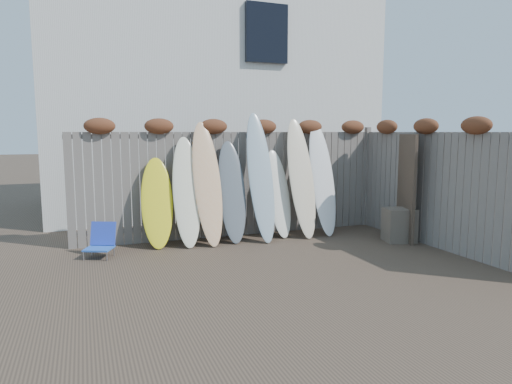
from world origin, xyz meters
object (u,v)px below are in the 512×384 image
object	(u,v)px
lattice_panel	(403,186)
surfboard_0	(157,203)
wooden_crate	(399,225)
beach_chair	(101,241)

from	to	relation	value
lattice_panel	surfboard_0	xyz separation A→B (m)	(-4.45, 0.93, -0.20)
wooden_crate	surfboard_0	size ratio (longest dim) A/B	0.38
wooden_crate	beach_chair	bearing A→B (deg)	170.39
wooden_crate	lattice_panel	size ratio (longest dim) A/B	0.31
surfboard_0	lattice_panel	bearing A→B (deg)	-6.01
beach_chair	lattice_panel	xyz separation A→B (m)	(5.41, -0.61, 0.73)
beach_chair	wooden_crate	distance (m)	5.23
beach_chair	wooden_crate	xyz separation A→B (m)	(5.16, -0.87, 0.05)
beach_chair	wooden_crate	bearing A→B (deg)	-9.61
beach_chair	wooden_crate	size ratio (longest dim) A/B	0.92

